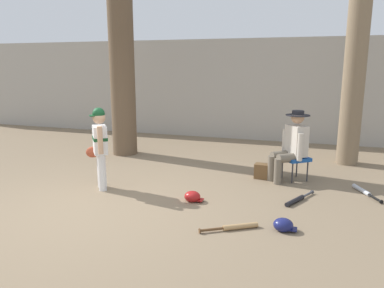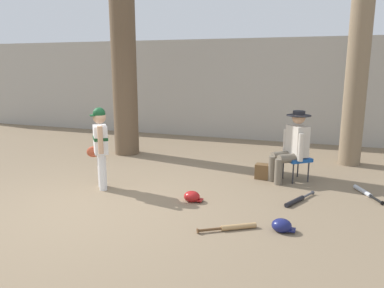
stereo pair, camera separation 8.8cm
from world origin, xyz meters
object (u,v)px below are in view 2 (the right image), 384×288
at_px(folding_stool, 296,160).
at_px(handbag_beside_stool, 265,172).
at_px(young_ballplayer, 100,143).
at_px(bat_aluminum_silver, 365,192).
at_px(batting_helmet_navy, 282,226).
at_px(batting_helmet_red, 192,197).
at_px(bat_wood_tan, 234,227).
at_px(tree_behind_spectator, 359,55).
at_px(tree_near_player, 124,51).
at_px(bat_black_composite, 297,200).
at_px(seated_spectator, 292,144).

relative_size(folding_stool, handbag_beside_stool, 1.65).
relative_size(young_ballplayer, bat_aluminum_silver, 1.85).
distance_m(batting_helmet_navy, batting_helmet_red, 1.46).
bearing_deg(bat_aluminum_silver, handbag_beside_stool, 169.53).
bearing_deg(bat_aluminum_silver, bat_wood_tan, -130.55).
relative_size(tree_behind_spectator, young_ballplayer, 3.77).
height_order(bat_wood_tan, batting_helmet_navy, batting_helmet_navy).
height_order(tree_near_player, batting_helmet_navy, tree_near_player).
height_order(batting_helmet_navy, batting_helmet_red, same).
xyz_separation_m(bat_wood_tan, batting_helmet_navy, (0.55, 0.15, 0.04)).
height_order(tree_near_player, bat_wood_tan, tree_near_player).
relative_size(handbag_beside_stool, bat_aluminum_silver, 0.48).
relative_size(handbag_beside_stool, batting_helmet_red, 1.21).
bearing_deg(tree_behind_spectator, batting_helmet_navy, -104.89).
xyz_separation_m(tree_behind_spectator, bat_black_composite, (-0.84, -2.55, -2.10)).
distance_m(bat_wood_tan, batting_helmet_navy, 0.57).
distance_m(folding_stool, handbag_beside_stool, 0.56).
distance_m(tree_behind_spectator, bat_aluminum_silver, 2.80).
height_order(seated_spectator, bat_aluminum_silver, seated_spectator).
distance_m(tree_near_player, seated_spectator, 4.06).
distance_m(tree_near_player, bat_black_composite, 4.79).
height_order(tree_behind_spectator, bat_black_composite, tree_behind_spectator).
distance_m(tree_near_player, bat_aluminum_silver, 5.38).
xyz_separation_m(bat_wood_tan, batting_helmet_red, (-0.79, 0.74, 0.04)).
bearing_deg(bat_aluminum_silver, folding_stool, 160.04).
bearing_deg(batting_helmet_navy, tree_near_player, 141.48).
relative_size(folding_stool, batting_helmet_red, 2.01).
bearing_deg(bat_black_composite, batting_helmet_red, -162.97).
distance_m(seated_spectator, batting_helmet_navy, 2.14).
bearing_deg(handbag_beside_stool, batting_helmet_navy, -76.44).
xyz_separation_m(bat_aluminum_silver, batting_helmet_navy, (-1.07, -1.74, 0.04)).
xyz_separation_m(folding_stool, seated_spectator, (-0.08, -0.06, 0.28)).
relative_size(bat_black_composite, bat_aluminum_silver, 1.02).
xyz_separation_m(tree_behind_spectator, bat_wood_tan, (-1.50, -3.73, -2.10)).
xyz_separation_m(tree_near_player, tree_behind_spectator, (4.65, 0.64, -0.09)).
bearing_deg(tree_near_player, batting_helmet_red, -44.95).
height_order(tree_behind_spectator, seated_spectator, tree_behind_spectator).
bearing_deg(bat_black_composite, folding_stool, 95.21).
bearing_deg(batting_helmet_navy, bat_black_composite, 83.96).
relative_size(tree_near_player, handbag_beside_stool, 15.12).
relative_size(young_ballplayer, bat_black_composite, 1.82).
height_order(folding_stool, seated_spectator, seated_spectator).
distance_m(tree_near_player, tree_behind_spectator, 4.69).
height_order(tree_near_player, bat_black_composite, tree_near_player).
bearing_deg(handbag_beside_stool, bat_black_composite, -58.93).
bearing_deg(tree_behind_spectator, bat_aluminum_silver, -86.35).
bearing_deg(folding_stool, seated_spectator, -142.00).
distance_m(tree_near_player, young_ballplayer, 2.82).
bearing_deg(seated_spectator, batting_helmet_red, -130.83).
bearing_deg(tree_near_player, tree_behind_spectator, 7.81).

